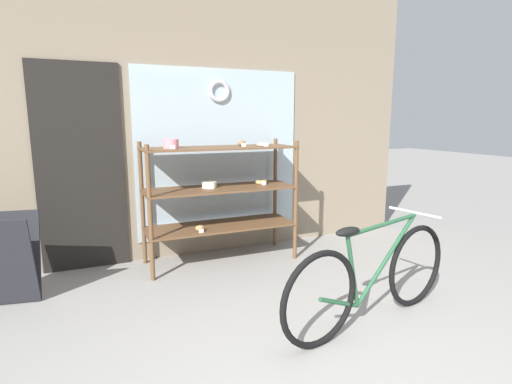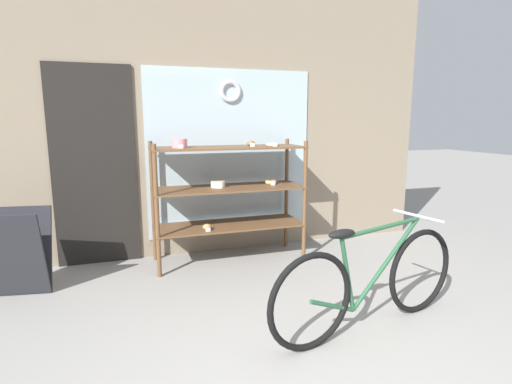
{
  "view_description": "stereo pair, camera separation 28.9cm",
  "coord_description": "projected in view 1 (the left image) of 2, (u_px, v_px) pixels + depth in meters",
  "views": [
    {
      "loc": [
        -1.25,
        -1.45,
        1.54
      ],
      "look_at": [
        0.04,
        1.51,
        0.95
      ],
      "focal_mm": 28.0,
      "sensor_mm": 36.0,
      "label": 1
    },
    {
      "loc": [
        -0.98,
        -1.56,
        1.54
      ],
      "look_at": [
        0.04,
        1.51,
        0.95
      ],
      "focal_mm": 28.0,
      "sensor_mm": 36.0,
      "label": 2
    }
  ],
  "objects": [
    {
      "name": "sandwich_board",
      "position": [
        2.0,
        260.0,
        3.3
      ],
      "size": [
        0.58,
        0.46,
        0.77
      ],
      "rotation": [
        0.0,
        0.0,
        -0.16
      ],
      "color": "#232328",
      "rests_on": "ground_plane"
    },
    {
      "name": "storefront_facade",
      "position": [
        198.0,
        123.0,
        4.48
      ],
      "size": [
        5.38,
        0.13,
        3.07
      ],
      "color": "gray",
      "rests_on": "ground_plane"
    },
    {
      "name": "display_case",
      "position": [
        219.0,
        188.0,
        4.27
      ],
      "size": [
        1.61,
        0.56,
        1.35
      ],
      "color": "brown",
      "rests_on": "ground_plane"
    },
    {
      "name": "bicycle",
      "position": [
        373.0,
        278.0,
        2.99
      ],
      "size": [
        1.76,
        0.52,
        0.82
      ],
      "rotation": [
        0.0,
        0.0,
        0.2
      ],
      "color": "black",
      "rests_on": "ground_plane"
    }
  ]
}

